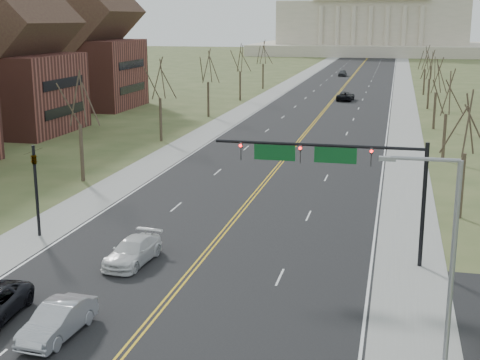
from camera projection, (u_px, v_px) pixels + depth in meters
The scene contains 28 objects.
ground at pixel (123, 354), 28.23m from camera, with size 600.00×600.00×0.00m, color #3D4E27.
road at pixel (342, 90), 132.28m from camera, with size 20.00×380.00×0.01m, color black.
cross_road at pixel (169, 298), 33.90m from camera, with size 120.00×14.00×0.01m, color black.
sidewalk_left at pixel (282, 88), 134.94m from camera, with size 4.00×380.00×0.03m, color gray.
sidewalk_right at pixel (404, 91), 129.62m from camera, with size 4.00×380.00×0.03m, color gray.
center_line at pixel (342, 89), 132.28m from camera, with size 0.42×380.00×0.01m, color gold.
edge_line_left at pixel (293, 88), 134.46m from camera, with size 0.15×380.00×0.01m, color silver.
edge_line_right at pixel (392, 91), 130.11m from camera, with size 0.15×380.00×0.01m, color silver.
capitol at pixel (373, 17), 261.29m from camera, with size 90.00×60.00×50.00m.
signal_mast at pixel (334, 164), 37.98m from camera, with size 12.12×0.44×7.20m.
signal_left at pixel (36, 181), 42.67m from camera, with size 0.32×0.36×6.00m.
street_light at pixel (445, 262), 24.16m from camera, with size 2.90×0.25×9.07m.
tree_r_0 at pixel (466, 127), 45.94m from camera, with size 3.74×3.74×8.50m.
tree_l_0 at pixel (79, 102), 56.51m from camera, with size 3.96×3.96×9.00m.
tree_r_1 at pixel (447, 95), 64.86m from camera, with size 3.74×3.74×8.50m.
tree_l_1 at pixel (160, 81), 75.43m from camera, with size 3.96×3.96×9.00m.
tree_r_2 at pixel (437, 77), 83.78m from camera, with size 3.74×3.74×8.50m.
tree_l_2 at pixel (208, 68), 94.35m from camera, with size 3.96×3.96×9.00m.
tree_r_3 at pixel (430, 66), 102.70m from camera, with size 3.74×3.74×8.50m.
tree_l_3 at pixel (240, 60), 113.27m from camera, with size 3.96×3.96×9.00m.
tree_r_4 at pixel (426, 59), 121.62m from camera, with size 3.74×3.74×8.50m.
tree_l_4 at pixel (263, 54), 132.19m from camera, with size 3.96×3.96×9.00m.
bldg_left_mid at pixel (6, 62), 81.49m from camera, with size 15.10×14.28×20.75m.
bldg_left_far at pixel (80, 46), 104.40m from camera, with size 17.10×14.28×23.25m.
car_sb_inner_lead at pixel (58, 320), 29.64m from camera, with size 1.59×4.57×1.51m, color #B0B2B8.
car_sb_inner_second at pixel (133, 251), 38.55m from camera, with size 1.99×4.91×1.42m, color silver.
car_far_nb at pixel (346, 96), 114.60m from camera, with size 2.48×5.38×1.50m, color black.
car_far_sb at pixel (342, 73), 162.71m from camera, with size 1.83×4.55×1.55m, color #424549.
Camera 1 is at (10.70, -23.87, 13.83)m, focal length 50.00 mm.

